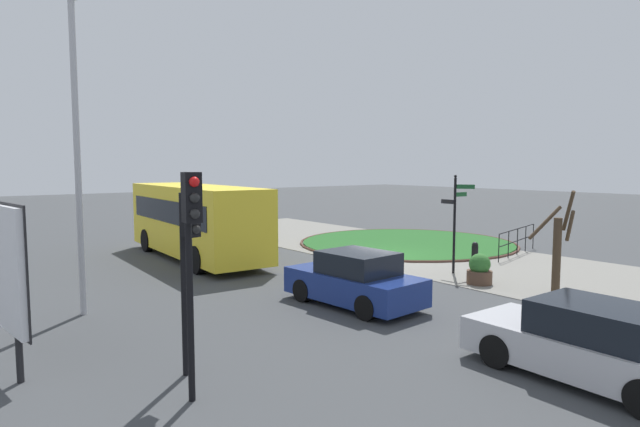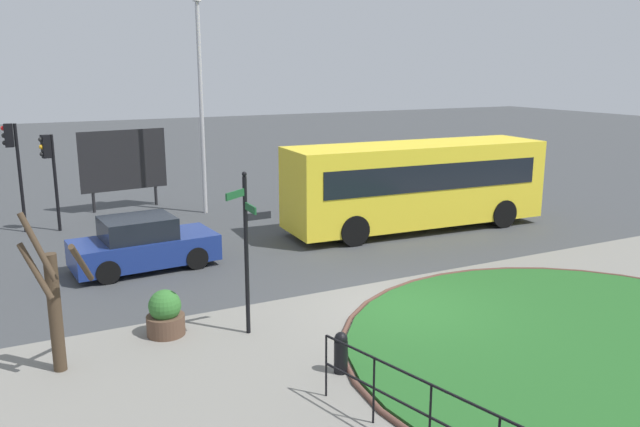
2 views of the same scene
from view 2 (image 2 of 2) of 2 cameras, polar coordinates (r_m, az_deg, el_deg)
ground at (r=15.14m, az=7.67°, el=-8.62°), size 120.00×120.00×0.00m
sidewalk_paving at (r=13.66m, az=12.58°, el=-11.25°), size 32.00×7.95×0.02m
grass_island at (r=14.12m, az=23.87°, el=-11.09°), size 10.15×10.15×0.10m
grass_kerb_ring at (r=14.12m, az=23.87°, el=-11.07°), size 10.46×10.46×0.11m
signpost_directional at (r=13.15m, az=-6.59°, el=-2.63°), size 1.11×0.67×3.50m
bollard_foreground at (r=11.98m, az=1.89°, el=-12.36°), size 0.26×0.26×0.81m
railing_grass_edge at (r=9.68m, az=9.88°, el=-17.04°), size 1.12×4.43×1.15m
bus_yellow at (r=22.31m, az=8.61°, el=2.69°), size 9.37×2.91×3.00m
car_near_lane at (r=18.50m, az=-15.62°, el=-2.72°), size 4.05×2.04×1.50m
traffic_light_near at (r=23.74m, az=-25.85°, el=4.89°), size 0.49×0.29×3.73m
traffic_light_far at (r=23.41m, az=-23.15°, el=4.37°), size 0.48×0.32×3.35m
lamppost_tall at (r=24.68m, az=-10.64°, el=9.99°), size 0.32×0.32×8.12m
billboard_left at (r=26.40m, az=-17.27°, el=4.51°), size 3.42×0.54×3.16m
planter_near_signpost at (r=13.92m, az=-13.72°, el=-8.85°), size 0.80×0.80×1.01m
street_tree_bare at (r=12.60m, az=-22.72°, el=-7.20°), size 1.30×1.13×3.11m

